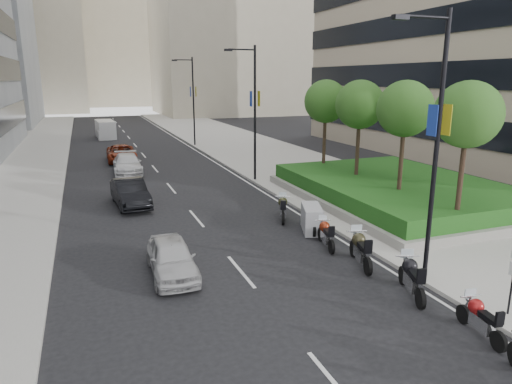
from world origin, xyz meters
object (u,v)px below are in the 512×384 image
motorcycle_4 (326,234)px  car_b (130,193)px  motorcycle_1 (480,318)px  car_c (127,164)px  lamp_post_0 (434,137)px  motorcycle_2 (412,277)px  lamp_post_2 (192,97)px  delivery_van (106,130)px  car_d (121,153)px  motorcycle_6 (283,208)px  lamp_post_1 (253,107)px  motorcycle_5 (312,219)px  car_a (172,258)px  motorcycle_3 (360,249)px

motorcycle_4 → car_b: 11.79m
motorcycle_1 → car_c: (-6.90, 26.33, 0.18)m
lamp_post_0 → car_c: lamp_post_0 is taller
lamp_post_0 → motorcycle_2: lamp_post_0 is taller
lamp_post_2 → delivery_van: (-8.21, 10.16, -4.10)m
lamp_post_2 → car_d: bearing=-139.1°
motorcycle_4 → car_b: size_ratio=0.47×
motorcycle_6 → car_d: 20.91m
motorcycle_4 → car_b: car_b is taller
delivery_van → lamp_post_1: bearing=-77.2°
lamp_post_1 → car_d: bearing=124.7°
delivery_van → motorcycle_5: bearing=-83.1°
car_b → car_c: car_b is taller
motorcycle_2 → motorcycle_6: motorcycle_2 is taller
lamp_post_2 → car_a: (-8.06, -31.43, -4.40)m
lamp_post_1 → motorcycle_4: 13.71m
lamp_post_0 → car_c: 24.59m
lamp_post_1 → motorcycle_2: lamp_post_1 is taller
car_c → motorcycle_4: bearing=-69.2°
lamp_post_1 → motorcycle_5: size_ratio=4.22×
motorcycle_4 → motorcycle_6: bearing=14.0°
lamp_post_2 → motorcycle_6: size_ratio=4.33×
motorcycle_3 → motorcycle_5: motorcycle_5 is taller
lamp_post_1 → motorcycle_2: bearing=-93.4°
lamp_post_0 → motorcycle_2: (-1.05, -0.76, -4.44)m
lamp_post_2 → motorcycle_1: 38.70m
lamp_post_1 → delivery_van: size_ratio=1.79×
car_c → delivery_van: 22.25m
car_b → car_d: size_ratio=0.89×
lamp_post_2 → motorcycle_1: bearing=-91.3°
lamp_post_0 → car_a: (-8.06, 3.57, -4.40)m
motorcycle_1 → motorcycle_6: 11.72m
motorcycle_3 → car_d: car_d is taller
motorcycle_3 → car_a: bearing=92.0°
delivery_van → motorcycle_2: bearing=-84.6°
lamp_post_1 → motorcycle_3: size_ratio=3.81×
lamp_post_2 → motorcycle_1: lamp_post_2 is taller
motorcycle_4 → lamp_post_1: bearing=5.5°
car_b → car_d: 14.68m
car_a → delivery_van: delivery_van is taller
motorcycle_3 → delivery_van: 43.77m
car_a → motorcycle_5: bearing=22.3°
motorcycle_6 → delivery_van: delivery_van is taller
delivery_van → motorcycle_3: bearing=-84.3°
delivery_van → car_c: bearing=-92.4°
car_b → lamp_post_1: bearing=17.0°
car_d → lamp_post_2: bearing=42.0°
motorcycle_4 → car_c: (-6.32, 18.78, 0.15)m
motorcycle_3 → motorcycle_6: motorcycle_3 is taller
car_d → delivery_van: (-0.41, 16.91, 0.26)m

